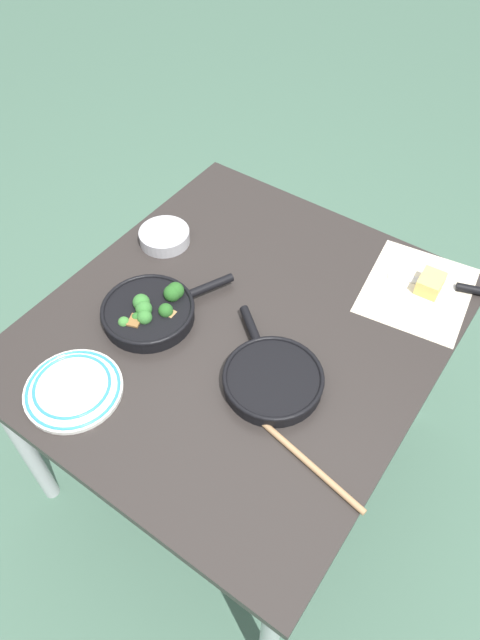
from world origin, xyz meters
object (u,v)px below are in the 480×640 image
cheese_block (430,283)px  dinner_plate_stack (73,388)px  skillet_eggs (273,379)px  grater_knife (451,286)px  wooden_spoon (279,437)px  skillet_broccoli (151,310)px  prep_bowl_steel (165,237)px

cheese_block → dinner_plate_stack: size_ratio=0.35×
skillet_eggs → grater_knife: bearing=-74.6°
skillet_eggs → wooden_spoon: skillet_eggs is taller
grater_knife → dinner_plate_stack: (0.87, -0.63, 0.00)m
wooden_spoon → grater_knife: (-0.69, 0.14, 0.00)m
skillet_eggs → wooden_spoon: 0.15m
skillet_broccoli → wooden_spoon: 0.50m
grater_knife → cheese_block: cheese_block is taller
cheese_block → grater_knife: bearing=128.8°
skillet_eggs → prep_bowl_steel: size_ratio=2.11×
skillet_broccoli → skillet_eggs: skillet_broccoli is taller
cheese_block → prep_bowl_steel: cheese_block is taller
grater_knife → dinner_plate_stack: bearing=35.7°
grater_knife → wooden_spoon: bearing=59.8°
wooden_spoon → dinner_plate_stack: (0.18, -0.48, 0.01)m
skillet_eggs → grater_knife: (-0.57, 0.24, -0.01)m
skillet_broccoli → prep_bowl_steel: bearing=58.3°
skillet_eggs → cheese_block: cheese_block is taller
prep_bowl_steel → dinner_plate_stack: bearing=17.1°
prep_bowl_steel → cheese_block: bearing=110.3°
cheese_block → prep_bowl_steel: size_ratio=0.56×
wooden_spoon → grater_knife: grater_knife is taller
skillet_eggs → grater_knife: skillet_eggs is taller
skillet_eggs → grater_knife: size_ratio=1.20×
skillet_broccoli → dinner_plate_stack: (0.29, 0.00, -0.02)m
dinner_plate_stack → prep_bowl_steel: bearing=-162.9°
dinner_plate_stack → grater_knife: bearing=144.2°
skillet_broccoli → skillet_eggs: 0.39m
grater_knife → cheese_block: bearing=20.4°
skillet_eggs → cheese_block: 0.56m
wooden_spoon → grater_knife: bearing=-90.9°
wooden_spoon → cheese_block: cheese_block is taller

